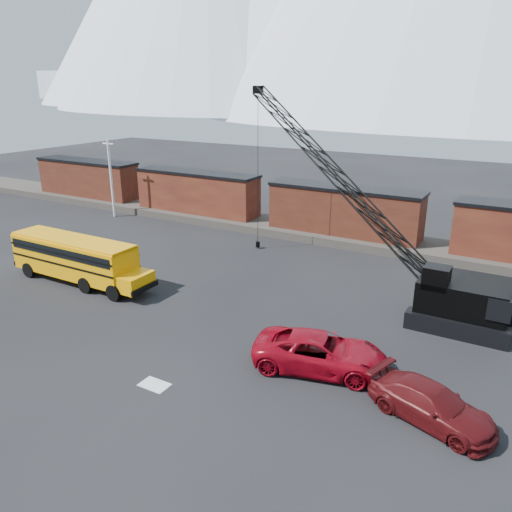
% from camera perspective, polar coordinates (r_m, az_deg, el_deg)
% --- Properties ---
extents(ground, '(160.00, 160.00, 0.00)m').
position_cam_1_polar(ground, '(27.48, -6.79, -10.12)').
color(ground, black).
rests_on(ground, ground).
extents(gravel_berm, '(120.00, 5.00, 0.70)m').
position_cam_1_polar(gravel_berm, '(45.46, 9.86, 2.21)').
color(gravel_berm, '#4A433D').
rests_on(gravel_berm, ground).
extents(boxcar_west_far, '(13.70, 3.10, 4.17)m').
position_cam_1_polar(boxcar_west_far, '(63.02, -18.66, 8.46)').
color(boxcar_west_far, '#4F2316').
rests_on(boxcar_west_far, gravel_berm).
extents(boxcar_west_near, '(13.70, 3.10, 4.17)m').
position_cam_1_polar(boxcar_west_near, '(52.29, -6.73, 7.31)').
color(boxcar_west_near, '#401512').
rests_on(boxcar_west_near, gravel_berm).
extents(boxcar_mid, '(13.70, 3.10, 4.17)m').
position_cam_1_polar(boxcar_mid, '(44.83, 10.04, 5.16)').
color(boxcar_mid, '#4F2316').
rests_on(boxcar_mid, gravel_berm).
extents(utility_pole, '(1.40, 0.24, 8.00)m').
position_cam_1_polar(utility_pole, '(54.30, -16.24, 8.62)').
color(utility_pole, silver).
rests_on(utility_pole, ground).
extents(snow_patch, '(1.40, 0.90, 0.02)m').
position_cam_1_polar(snow_patch, '(24.58, -11.52, -14.22)').
color(snow_patch, silver).
rests_on(snow_patch, ground).
extents(school_bus, '(11.65, 2.65, 3.19)m').
position_cam_1_polar(school_bus, '(37.05, -19.72, -0.23)').
color(school_bus, '#EE9905').
rests_on(school_bus, ground).
extents(red_pickup, '(7.07, 4.48, 1.82)m').
position_cam_1_polar(red_pickup, '(25.05, 7.37, -10.87)').
color(red_pickup, maroon).
rests_on(red_pickup, ground).
extents(maroon_suv, '(5.83, 3.76, 1.57)m').
position_cam_1_polar(maroon_suv, '(22.74, 19.41, -15.70)').
color(maroon_suv, '#4C0D10').
rests_on(maroon_suv, ground).
extents(crawler_crane, '(20.55, 9.08, 13.40)m').
position_cam_1_polar(crawler_crane, '(34.71, 9.08, 9.21)').
color(crawler_crane, black).
rests_on(crawler_crane, ground).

